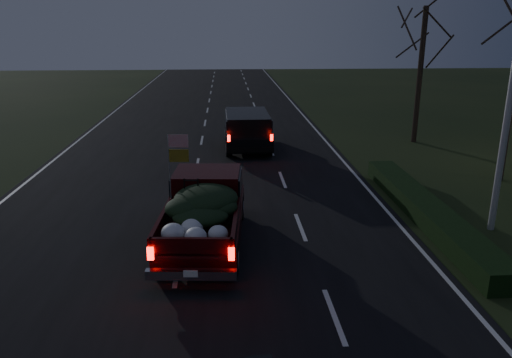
{
  "coord_description": "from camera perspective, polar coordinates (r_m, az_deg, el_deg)",
  "views": [
    {
      "loc": [
        1.3,
        -11.89,
        6.11
      ],
      "look_at": [
        2.26,
        3.53,
        1.3
      ],
      "focal_mm": 35.0,
      "sensor_mm": 36.0,
      "label": 1
    }
  ],
  "objects": [
    {
      "name": "hedge_row",
      "position": [
        17.25,
        18.83,
        -3.36
      ],
      "size": [
        1.0,
        10.0,
        0.6
      ],
      "primitive_type": "cube",
      "color": "black",
      "rests_on": "ground"
    },
    {
      "name": "bare_tree_far",
      "position": [
        27.84,
        18.54,
        14.62
      ],
      "size": [
        3.6,
        3.6,
        7.0
      ],
      "color": "black",
      "rests_on": "ground"
    },
    {
      "name": "lead_suv",
      "position": [
        25.42,
        -1.02,
        6.02
      ],
      "size": [
        2.26,
        5.3,
        1.52
      ],
      "rotation": [
        0.0,
        0.0,
        0.01
      ],
      "color": "black",
      "rests_on": "ground"
    },
    {
      "name": "pickup_truck",
      "position": [
        14.4,
        -5.93,
        -3.28
      ],
      "size": [
        2.48,
        5.59,
        2.86
      ],
      "rotation": [
        0.0,
        0.0,
        -0.07
      ],
      "color": "#310608",
      "rests_on": "ground"
    },
    {
      "name": "ground",
      "position": [
        13.43,
        -8.88,
        -10.0
      ],
      "size": [
        120.0,
        120.0,
        0.0
      ],
      "primitive_type": "plane",
      "color": "black",
      "rests_on": "ground"
    },
    {
      "name": "road_asphalt",
      "position": [
        13.42,
        -8.88,
        -9.96
      ],
      "size": [
        14.0,
        120.0,
        0.02
      ],
      "primitive_type": "cube",
      "color": "black",
      "rests_on": "ground"
    }
  ]
}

